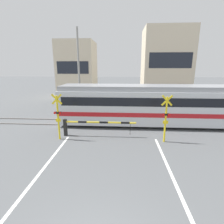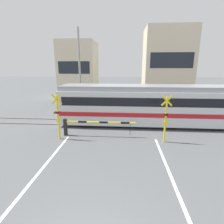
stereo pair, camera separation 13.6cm
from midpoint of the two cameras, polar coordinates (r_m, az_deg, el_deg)
The scene contains 13 objects.
rail_track_near at distance 14.01m, azimuth 0.14°, elevation -4.50°, with size 50.00×0.10×0.08m.
rail_track_far at distance 15.37m, azimuth 0.47°, elevation -2.75°, with size 50.00×0.10×0.08m.
road_stripe_left at distance 7.57m, azimuth -29.99°, elevation -25.22°, with size 0.14×12.16×0.01m.
road_stripe_right at distance 6.92m, azimuth 23.44°, elevation -28.65°, with size 0.14×12.16×0.01m.
commuter_train at distance 15.04m, azimuth 22.42°, elevation 2.33°, with size 19.90×2.88×3.20m.
crossing_barrier_near at distance 12.00m, azimuth -9.10°, elevation -4.10°, with size 4.92×0.20×1.18m.
crossing_barrier_far at distance 17.27m, azimuth 6.84°, elevation 1.74°, with size 4.92×0.20×1.18m.
crossing_signal_left at distance 11.63m, azimuth -17.56°, elevation -0.89°, with size 0.68×0.15×3.00m.
crossing_signal_right at distance 11.16m, azimuth 16.83°, elevation -1.48°, with size 0.68×0.15×3.00m.
pedestrian at distance 19.07m, azimuth -2.25°, elevation 3.70°, with size 0.38×0.23×1.77m.
building_left_of_street at distance 27.43m, azimuth -11.26°, elevation 13.22°, with size 5.15×5.29×8.19m.
building_right_of_street at distance 27.21m, azimuth 16.92°, elevation 14.62°, with size 6.55×5.29×9.84m.
utility_pole_streetside at distance 19.93m, azimuth -10.99°, elevation 13.43°, with size 0.22×0.22×8.62m.
Camera 1 is at (0.73, -2.63, 4.62)m, focal length 28.00 mm.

